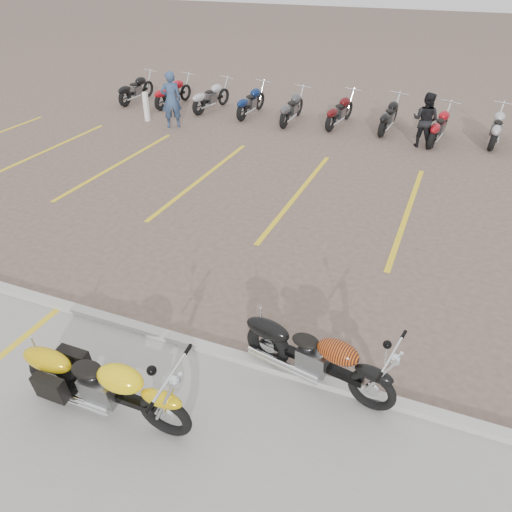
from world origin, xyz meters
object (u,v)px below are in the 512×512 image
at_px(yellow_cruiser, 104,384).
at_px(person_b, 425,120).
at_px(bollard, 146,107).
at_px(flame_cruiser, 314,357).
at_px(person_a, 171,100).

distance_m(yellow_cruiser, person_b, 12.63).
bearing_deg(person_b, yellow_cruiser, 94.77).
bearing_deg(bollard, yellow_cruiser, -59.22).
relative_size(flame_cruiser, person_a, 1.23).
height_order(yellow_cruiser, flame_cruiser, yellow_cruiser).
distance_m(person_a, person_b, 8.24).
bearing_deg(person_b, flame_cruiser, 105.37).
relative_size(person_a, person_b, 1.12).
xyz_separation_m(yellow_cruiser, bollard, (-6.79, 11.40, -0.01)).
bearing_deg(flame_cruiser, person_a, 140.39).
distance_m(yellow_cruiser, flame_cruiser, 2.82).
distance_m(flame_cruiser, bollard, 13.44).
distance_m(flame_cruiser, person_a, 12.44).
xyz_separation_m(person_a, bollard, (-1.21, 0.27, -0.43)).
bearing_deg(person_a, person_b, 151.49).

